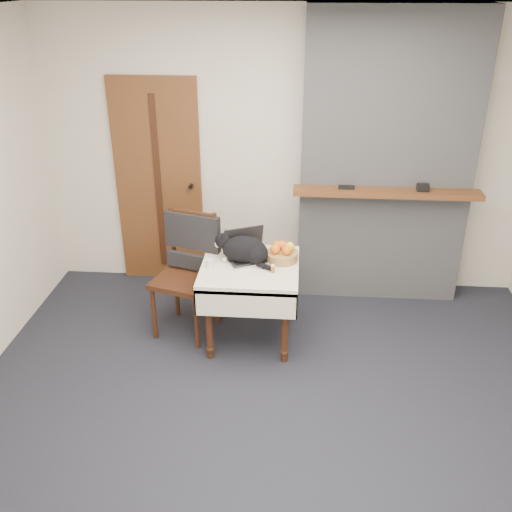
{
  "coord_description": "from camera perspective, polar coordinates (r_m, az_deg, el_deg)",
  "views": [
    {
      "loc": [
        0.14,
        -3.13,
        2.79
      ],
      "look_at": [
        -0.18,
        0.88,
        0.81
      ],
      "focal_mm": 40.0,
      "sensor_mm": 36.0,
      "label": 1
    }
  ],
  "objects": [
    {
      "name": "ground",
      "position": [
        4.19,
        1.55,
        -15.45
      ],
      "size": [
        4.5,
        4.5,
        0.0
      ],
      "primitive_type": "plane",
      "color": "black",
      "rests_on": "ground"
    },
    {
      "name": "room_shell",
      "position": [
        3.74,
        2.27,
        10.31
      ],
      "size": [
        4.52,
        4.01,
        2.61
      ],
      "color": "beige",
      "rests_on": "ground"
    },
    {
      "name": "door",
      "position": [
        5.57,
        -9.69,
        7.14
      ],
      "size": [
        0.82,
        0.1,
        2.0
      ],
      "color": "brown",
      "rests_on": "ground"
    },
    {
      "name": "chimney",
      "position": [
        5.25,
        12.84,
        9.09
      ],
      "size": [
        1.62,
        0.48,
        2.6
      ],
      "color": "gray",
      "rests_on": "ground"
    },
    {
      "name": "side_table",
      "position": [
        4.63,
        -0.6,
        -2.15
      ],
      "size": [
        0.78,
        0.78,
        0.7
      ],
      "color": "#361A0E",
      "rests_on": "ground"
    },
    {
      "name": "laptop",
      "position": [
        4.66,
        -0.94,
        0.45
      ],
      "size": [
        0.43,
        0.4,
        0.25
      ],
      "rotation": [
        0.0,
        0.0,
        0.44
      ],
      "color": "#B7B7BC",
      "rests_on": "side_table"
    },
    {
      "name": "cat",
      "position": [
        4.58,
        -1.1,
        0.63
      ],
      "size": [
        0.51,
        0.31,
        0.26
      ],
      "rotation": [
        0.0,
        0.0,
        -0.19
      ],
      "color": "black",
      "rests_on": "side_table"
    },
    {
      "name": "cream_jar",
      "position": [
        4.54,
        -4.65,
        -0.76
      ],
      "size": [
        0.06,
        0.06,
        0.07
      ],
      "primitive_type": "cylinder",
      "color": "silver",
      "rests_on": "side_table"
    },
    {
      "name": "pill_bottle",
      "position": [
        4.45,
        1.68,
        -1.26
      ],
      "size": [
        0.03,
        0.03,
        0.07
      ],
      "color": "#9C5113",
      "rests_on": "side_table"
    },
    {
      "name": "fruit_basket",
      "position": [
        4.64,
        2.6,
        0.27
      ],
      "size": [
        0.26,
        0.26,
        0.15
      ],
      "color": "#AB8D45",
      "rests_on": "side_table"
    },
    {
      "name": "desk_clutter",
      "position": [
        4.62,
        1.94,
        -0.62
      ],
      "size": [
        0.14,
        0.06,
        0.01
      ],
      "primitive_type": "cube",
      "rotation": [
        0.0,
        0.0,
        0.33
      ],
      "color": "black",
      "rests_on": "side_table"
    },
    {
      "name": "chair",
      "position": [
        4.82,
        -6.68,
        -0.01
      ],
      "size": [
        0.59,
        0.58,
        1.05
      ],
      "rotation": [
        0.0,
        0.0,
        -0.29
      ],
      "color": "#361A0E",
      "rests_on": "ground"
    }
  ]
}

